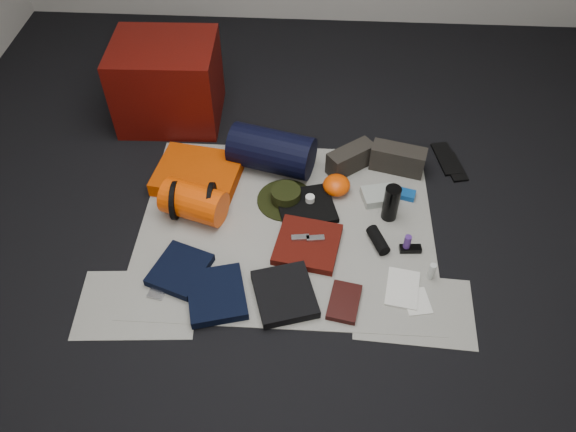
# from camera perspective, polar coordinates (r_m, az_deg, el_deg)

# --- Properties ---
(floor) EXTENTS (4.50, 4.50, 0.02)m
(floor) POSITION_cam_1_polar(r_m,az_deg,el_deg) (3.10, -0.15, -1.15)
(floor) COLOR black
(floor) RESTS_ON ground
(newspaper_mat) EXTENTS (1.60, 1.30, 0.01)m
(newspaper_mat) POSITION_cam_1_polar(r_m,az_deg,el_deg) (3.09, -0.15, -0.99)
(newspaper_mat) COLOR #B4B3A6
(newspaper_mat) RESTS_ON floor
(newspaper_sheet_front_left) EXTENTS (0.61, 0.44, 0.00)m
(newspaper_sheet_front_left) POSITION_cam_1_polar(r_m,az_deg,el_deg) (2.88, -15.04, -8.63)
(newspaper_sheet_front_left) COLOR #B4B3A6
(newspaper_sheet_front_left) RESTS_ON floor
(newspaper_sheet_front_right) EXTENTS (0.60, 0.43, 0.00)m
(newspaper_sheet_front_right) POSITION_cam_1_polar(r_m,az_deg,el_deg) (2.84, 12.62, -9.21)
(newspaper_sheet_front_right) COLOR #B4B3A6
(newspaper_sheet_front_right) RESTS_ON floor
(red_cabinet) EXTENTS (0.65, 0.55, 0.53)m
(red_cabinet) POSITION_cam_1_polar(r_m,az_deg,el_deg) (3.73, -12.11, 13.14)
(red_cabinet) COLOR #4F0A05
(red_cabinet) RESTS_ON floor
(sleeping_pad) EXTENTS (0.53, 0.46, 0.09)m
(sleeping_pad) POSITION_cam_1_polar(r_m,az_deg,el_deg) (3.35, -9.11, 4.25)
(sleeping_pad) COLOR #D44202
(sleeping_pad) RESTS_ON newspaper_mat
(stuff_sack) EXTENTS (0.39, 0.29, 0.20)m
(stuff_sack) POSITION_cam_1_polar(r_m,az_deg,el_deg) (3.11, -9.55, 1.41)
(stuff_sack) COLOR #F34604
(stuff_sack) RESTS_ON newspaper_mat
(sack_strap_left) EXTENTS (0.02, 0.22, 0.22)m
(sack_strap_left) POSITION_cam_1_polar(r_m,az_deg,el_deg) (3.13, -11.36, 1.57)
(sack_strap_left) COLOR black
(sack_strap_left) RESTS_ON newspaper_mat
(sack_strap_right) EXTENTS (0.03, 0.22, 0.22)m
(sack_strap_right) POSITION_cam_1_polar(r_m,az_deg,el_deg) (3.09, -7.75, 1.43)
(sack_strap_right) COLOR black
(sack_strap_right) RESTS_ON newspaper_mat
(navy_duffel) EXTENTS (0.54, 0.38, 0.26)m
(navy_duffel) POSITION_cam_1_polar(r_m,az_deg,el_deg) (3.33, -1.67, 6.62)
(navy_duffel) COLOR black
(navy_duffel) RESTS_ON newspaper_mat
(boonie_brim) EXTENTS (0.42, 0.42, 0.01)m
(boonie_brim) POSITION_cam_1_polar(r_m,az_deg,el_deg) (3.21, -0.23, 1.65)
(boonie_brim) COLOR black
(boonie_brim) RESTS_ON newspaper_mat
(boonie_crown) EXTENTS (0.17, 0.17, 0.07)m
(boonie_crown) POSITION_cam_1_polar(r_m,az_deg,el_deg) (3.18, -0.23, 2.17)
(boonie_crown) COLOR black
(boonie_crown) RESTS_ON boonie_brim
(hiking_boot_left) EXTENTS (0.30, 0.27, 0.15)m
(hiking_boot_left) POSITION_cam_1_polar(r_m,az_deg,el_deg) (3.38, 6.37, 5.81)
(hiking_boot_left) COLOR #2B2822
(hiking_boot_left) RESTS_ON newspaper_mat
(hiking_boot_right) EXTENTS (0.34, 0.19, 0.16)m
(hiking_boot_right) POSITION_cam_1_polar(r_m,az_deg,el_deg) (3.41, 11.10, 5.71)
(hiking_boot_right) COLOR #2B2822
(hiking_boot_right) RESTS_ON newspaper_mat
(flip_flop_left) EXTENTS (0.14, 0.26, 0.01)m
(flip_flop_left) POSITION_cam_1_polar(r_m,az_deg,el_deg) (3.56, 16.51, 4.81)
(flip_flop_left) COLOR black
(flip_flop_left) RESTS_ON floor
(flip_flop_right) EXTENTS (0.16, 0.30, 0.02)m
(flip_flop_right) POSITION_cam_1_polar(r_m,az_deg,el_deg) (3.60, 15.77, 5.63)
(flip_flop_right) COLOR black
(flip_flop_right) RESTS_ON floor
(trousers_navy_a) EXTENTS (0.33, 0.35, 0.04)m
(trousers_navy_a) POSITION_cam_1_polar(r_m,az_deg,el_deg) (2.92, -10.92, -5.39)
(trousers_navy_a) COLOR black
(trousers_navy_a) RESTS_ON newspaper_mat
(trousers_navy_b) EXTENTS (0.35, 0.37, 0.05)m
(trousers_navy_b) POSITION_cam_1_polar(r_m,az_deg,el_deg) (2.80, -7.27, -7.95)
(trousers_navy_b) COLOR black
(trousers_navy_b) RESTS_ON newspaper_mat
(trousers_charcoal) EXTENTS (0.36, 0.39, 0.05)m
(trousers_charcoal) POSITION_cam_1_polar(r_m,az_deg,el_deg) (2.78, -0.35, -7.93)
(trousers_charcoal) COLOR black
(trousers_charcoal) RESTS_ON newspaper_mat
(black_tshirt) EXTENTS (0.38, 0.36, 0.03)m
(black_tshirt) POSITION_cam_1_polar(r_m,az_deg,el_deg) (3.16, 1.85, 0.97)
(black_tshirt) COLOR black
(black_tshirt) RESTS_ON newspaper_mat
(red_shirt) EXTENTS (0.38, 0.38, 0.04)m
(red_shirt) POSITION_cam_1_polar(r_m,az_deg,el_deg) (2.98, 2.00, -2.89)
(red_shirt) COLOR #4A0E08
(red_shirt) RESTS_ON newspaper_mat
(orange_stuff_sack) EXTENTS (0.21, 0.21, 0.10)m
(orange_stuff_sack) POSITION_cam_1_polar(r_m,az_deg,el_deg) (3.24, 4.95, 3.14)
(orange_stuff_sack) COLOR #F34604
(orange_stuff_sack) RESTS_ON newspaper_mat
(first_aid_pouch) EXTENTS (0.22, 0.18, 0.05)m
(first_aid_pouch) POSITION_cam_1_polar(r_m,az_deg,el_deg) (3.25, 9.24, 2.06)
(first_aid_pouch) COLOR #9CA49B
(first_aid_pouch) RESTS_ON newspaper_mat
(water_bottle) EXTENTS (0.10, 0.10, 0.22)m
(water_bottle) POSITION_cam_1_polar(r_m,az_deg,el_deg) (3.10, 10.43, 1.30)
(water_bottle) COLOR black
(water_bottle) RESTS_ON newspaper_mat
(speaker) EXTENTS (0.12, 0.18, 0.07)m
(speaker) POSITION_cam_1_polar(r_m,az_deg,el_deg) (3.02, 9.13, -2.44)
(speaker) COLOR black
(speaker) RESTS_ON newspaper_mat
(compact_camera) EXTENTS (0.11, 0.08, 0.04)m
(compact_camera) POSITION_cam_1_polar(r_m,az_deg,el_deg) (3.27, 10.15, 2.17)
(compact_camera) COLOR silver
(compact_camera) RESTS_ON newspaper_mat
(cyan_case) EXTENTS (0.12, 0.10, 0.03)m
(cyan_case) POSITION_cam_1_polar(r_m,az_deg,el_deg) (3.29, 11.84, 2.17)
(cyan_case) COLOR #0E4690
(cyan_case) RESTS_ON newspaper_mat
(toiletry_purple) EXTENTS (0.04, 0.04, 0.11)m
(toiletry_purple) POSITION_cam_1_polar(r_m,az_deg,el_deg) (3.00, 11.99, -2.75)
(toiletry_purple) COLOR #482578
(toiletry_purple) RESTS_ON newspaper_mat
(toiletry_clear) EXTENTS (0.04, 0.04, 0.10)m
(toiletry_clear) POSITION_cam_1_polar(r_m,az_deg,el_deg) (2.92, 14.39, -5.45)
(toiletry_clear) COLOR beige
(toiletry_clear) RESTS_ON newspaper_mat
(paperback_book) EXTENTS (0.18, 0.24, 0.03)m
(paperback_book) POSITION_cam_1_polar(r_m,az_deg,el_deg) (2.78, 5.73, -8.69)
(paperback_book) COLOR black
(paperback_book) RESTS_ON newspaper_mat
(map_booklet) EXTENTS (0.19, 0.25, 0.01)m
(map_booklet) POSITION_cam_1_polar(r_m,az_deg,el_deg) (2.88, 11.56, -7.21)
(map_booklet) COLOR silver
(map_booklet) RESTS_ON newspaper_mat
(map_printout) EXTENTS (0.15, 0.17, 0.01)m
(map_printout) POSITION_cam_1_polar(r_m,az_deg,el_deg) (2.86, 12.96, -8.44)
(map_printout) COLOR silver
(map_printout) RESTS_ON newspaper_mat
(sunglasses) EXTENTS (0.12, 0.05, 0.03)m
(sunglasses) POSITION_cam_1_polar(r_m,az_deg,el_deg) (3.03, 12.32, -3.27)
(sunglasses) COLOR black
(sunglasses) RESTS_ON newspaper_mat
(key_cluster) EXTENTS (0.09, 0.09, 0.01)m
(key_cluster) POSITION_cam_1_polar(r_m,az_deg,el_deg) (2.88, -13.13, -7.55)
(key_cluster) COLOR silver
(key_cluster) RESTS_ON newspaper_mat
(tape_roll) EXTENTS (0.05, 0.05, 0.04)m
(tape_roll) POSITION_cam_1_polar(r_m,az_deg,el_deg) (3.16, 2.25, 1.76)
(tape_roll) COLOR white
(tape_roll) RESTS_ON black_tshirt
(energy_bar_a) EXTENTS (0.10, 0.05, 0.01)m
(energy_bar_a) POSITION_cam_1_polar(r_m,az_deg,el_deg) (2.97, 1.26, -2.20)
(energy_bar_a) COLOR silver
(energy_bar_a) RESTS_ON red_shirt
(energy_bar_b) EXTENTS (0.10, 0.05, 0.01)m
(energy_bar_b) POSITION_cam_1_polar(r_m,az_deg,el_deg) (2.97, 2.80, -2.27)
(energy_bar_b) COLOR silver
(energy_bar_b) RESTS_ON red_shirt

